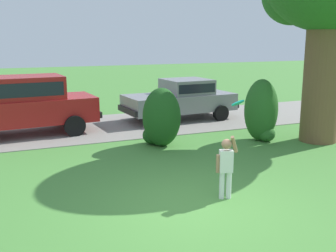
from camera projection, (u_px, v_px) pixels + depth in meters
ground_plane at (194, 208)px, 7.57m from camera, size 80.00×80.00×0.00m
driveway_strip at (99, 127)px, 14.42m from camera, size 28.00×4.40×0.02m
shrub_near_tree at (161, 119)px, 11.83m from camera, size 1.10×1.20×1.71m
shrub_centre_left at (261, 112)px, 12.45m from camera, size 1.04×0.99×1.90m
parked_sedan at (182, 98)px, 15.69m from camera, size 4.51×2.32×1.56m
parked_suv at (24, 102)px, 13.12m from camera, size 4.81×2.33×1.92m
child_thrower at (226, 164)px, 7.89m from camera, size 0.48×0.24×1.29m
frisbee at (238, 103)px, 8.40m from camera, size 0.30×0.26×0.20m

